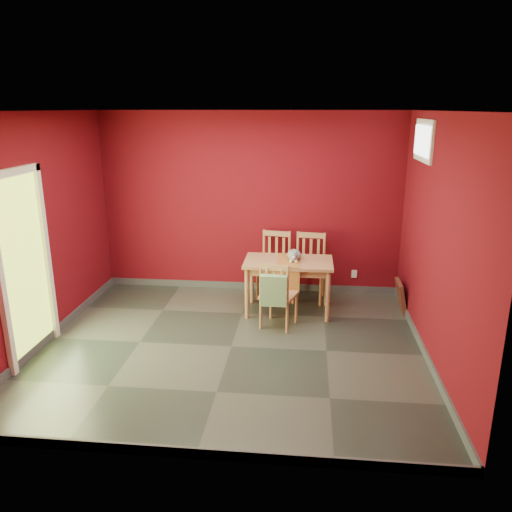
# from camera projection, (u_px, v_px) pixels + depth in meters

# --- Properties ---
(ground) EXTENTS (4.50, 4.50, 0.00)m
(ground) POSITION_uv_depth(u_px,v_px,m) (231.00, 346.00, 5.94)
(ground) COLOR #2D342D
(ground) RESTS_ON ground
(room_shell) EXTENTS (4.50, 4.50, 4.50)m
(room_shell) POSITION_uv_depth(u_px,v_px,m) (231.00, 343.00, 5.93)
(room_shell) COLOR #5C0911
(room_shell) RESTS_ON ground
(doorway) EXTENTS (0.06, 1.01, 2.13)m
(doorway) POSITION_uv_depth(u_px,v_px,m) (23.00, 261.00, 5.46)
(doorway) COLOR #B7D838
(doorway) RESTS_ON ground
(window) EXTENTS (0.05, 0.90, 0.50)m
(window) POSITION_uv_depth(u_px,v_px,m) (423.00, 141.00, 6.01)
(window) COLOR white
(window) RESTS_ON room_shell
(outlet_plate) EXTENTS (0.08, 0.02, 0.12)m
(outlet_plate) POSITION_uv_depth(u_px,v_px,m) (354.00, 274.00, 7.60)
(outlet_plate) COLOR silver
(outlet_plate) RESTS_ON room_shell
(dining_table) EXTENTS (1.19, 0.70, 0.74)m
(dining_table) POSITION_uv_depth(u_px,v_px,m) (288.00, 267.00, 6.78)
(dining_table) COLOR #AD7B51
(dining_table) RESTS_ON ground
(table_runner) EXTENTS (0.32, 0.67, 0.34)m
(table_runner) POSITION_uv_depth(u_px,v_px,m) (288.00, 267.00, 6.66)
(table_runner) COLOR #A16129
(table_runner) RESTS_ON dining_table
(chair_far_left) EXTENTS (0.52, 0.52, 0.98)m
(chair_far_left) POSITION_uv_depth(u_px,v_px,m) (274.00, 264.00, 7.40)
(chair_far_left) COLOR #AD7B51
(chair_far_left) RESTS_ON ground
(chair_far_right) EXTENTS (0.51, 0.51, 0.98)m
(chair_far_right) POSITION_uv_depth(u_px,v_px,m) (309.00, 267.00, 7.29)
(chair_far_right) COLOR #AD7B51
(chair_far_right) RESTS_ON ground
(chair_near) EXTENTS (0.52, 0.52, 0.89)m
(chair_near) POSITION_uv_depth(u_px,v_px,m) (278.00, 294.00, 6.35)
(chair_near) COLOR #AD7B51
(chair_near) RESTS_ON ground
(tote_bag) EXTENTS (0.33, 0.19, 0.46)m
(tote_bag) POSITION_uv_depth(u_px,v_px,m) (274.00, 290.00, 6.12)
(tote_bag) COLOR #78A86F
(tote_bag) RESTS_ON chair_near
(cat) EXTENTS (0.23, 0.40, 0.19)m
(cat) POSITION_uv_depth(u_px,v_px,m) (294.00, 253.00, 6.76)
(cat) COLOR slate
(cat) RESTS_ON table_runner
(picture_frame) EXTENTS (0.14, 0.43, 0.43)m
(picture_frame) POSITION_uv_depth(u_px,v_px,m) (401.00, 296.00, 6.94)
(picture_frame) COLOR #572D20
(picture_frame) RESTS_ON ground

